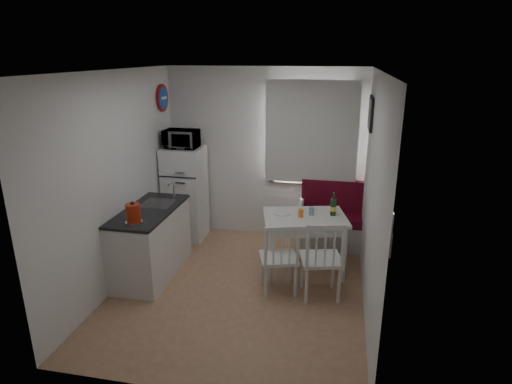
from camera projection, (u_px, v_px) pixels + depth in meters
floor at (239, 288)px, 5.30m from camera, size 3.00×3.50×0.02m
ceiling at (236, 71)px, 4.49m from camera, size 3.00×3.50×0.02m
wall_back at (265, 155)px, 6.53m from camera, size 3.00×0.02×2.60m
wall_front at (183, 256)px, 3.26m from camera, size 3.00×0.02×2.60m
wall_left at (117, 181)px, 5.18m from camera, size 0.02×3.50×2.60m
wall_right at (372, 197)px, 4.61m from camera, size 0.02×3.50×2.60m
window at (311, 135)px, 6.27m from camera, size 1.22×0.06×1.47m
curtain at (311, 133)px, 6.18m from camera, size 1.35×0.02×1.50m
kitchen_counter at (151, 241)px, 5.53m from camera, size 0.62×1.32×1.16m
wall_sign at (163, 98)px, 6.26m from camera, size 0.03×0.40×0.40m
picture_frame at (370, 113)px, 5.41m from camera, size 0.04×0.52×0.42m
bench at (343, 226)px, 6.37m from camera, size 1.36×0.52×0.97m
dining_table at (305, 222)px, 5.52m from camera, size 1.19×0.96×0.78m
chair_left at (278, 252)px, 4.98m from camera, size 0.54×0.53×0.50m
chair_right at (321, 252)px, 4.87m from camera, size 0.56×0.54×0.53m
fridge at (185, 193)px, 6.60m from camera, size 0.57×0.57×1.44m
microwave at (181, 139)px, 6.29m from camera, size 0.49×0.33×0.27m
kettle at (133, 213)px, 4.88m from camera, size 0.20×0.20×0.26m
wine_bottle at (333, 204)px, 5.47m from camera, size 0.08×0.08×0.31m
drinking_glass_orange at (301, 213)px, 5.43m from camera, size 0.06×0.06×0.11m
drinking_glass_blue at (312, 211)px, 5.50m from camera, size 0.06×0.06×0.11m
plate at (282, 213)px, 5.56m from camera, size 0.23×0.23×0.02m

